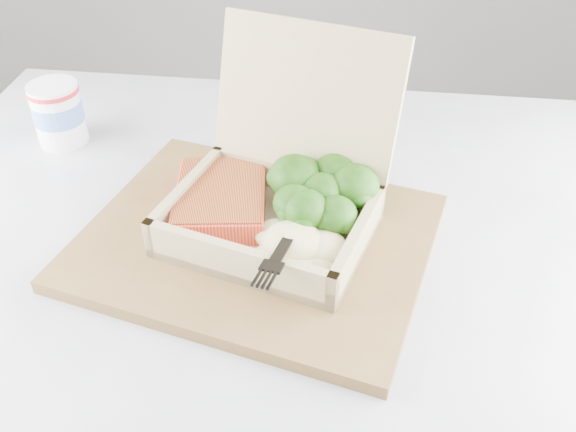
{
  "coord_description": "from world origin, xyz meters",
  "views": [
    {
      "loc": [
        -0.44,
        -0.22,
        1.19
      ],
      "look_at": [
        -0.44,
        0.29,
        0.79
      ],
      "focal_mm": 40.0,
      "sensor_mm": 36.0,
      "label": 1
    }
  ],
  "objects_px": {
    "cafe_table": "(245,390)",
    "serving_tray": "(256,241)",
    "takeout_container": "(282,183)",
    "paper_cup": "(58,112)"
  },
  "relations": [
    {
      "from": "cafe_table",
      "to": "serving_tray",
      "type": "height_order",
      "value": "serving_tray"
    },
    {
      "from": "serving_tray",
      "to": "takeout_container",
      "type": "bearing_deg",
      "value": 48.08
    },
    {
      "from": "cafe_table",
      "to": "serving_tray",
      "type": "distance_m",
      "value": 0.2
    },
    {
      "from": "cafe_table",
      "to": "takeout_container",
      "type": "distance_m",
      "value": 0.27
    },
    {
      "from": "cafe_table",
      "to": "paper_cup",
      "type": "bearing_deg",
      "value": 134.11
    },
    {
      "from": "cafe_table",
      "to": "paper_cup",
      "type": "distance_m",
      "value": 0.42
    },
    {
      "from": "cafe_table",
      "to": "takeout_container",
      "type": "height_order",
      "value": "takeout_container"
    },
    {
      "from": "cafe_table",
      "to": "paper_cup",
      "type": "relative_size",
      "value": 11.58
    },
    {
      "from": "serving_tray",
      "to": "takeout_container",
      "type": "relative_size",
      "value": 1.31
    },
    {
      "from": "serving_tray",
      "to": "paper_cup",
      "type": "xyz_separation_m",
      "value": [
        -0.26,
        0.21,
        0.04
      ]
    }
  ]
}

